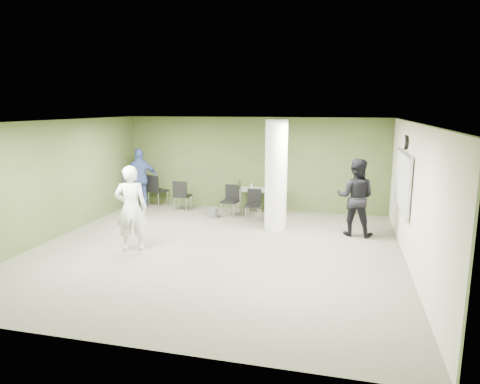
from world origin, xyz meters
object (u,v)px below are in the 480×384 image
(man_blue, at_px, (140,179))
(chair_back_left, at_px, (156,188))
(man_black, at_px, (356,197))
(woman_white, at_px, (131,208))
(folding_table, at_px, (260,191))

(man_blue, bearing_deg, chair_back_left, -167.25)
(man_black, bearing_deg, woman_white, 34.78)
(folding_table, height_order, woman_white, woman_white)
(chair_back_left, relative_size, man_black, 0.53)
(folding_table, xyz_separation_m, man_black, (2.68, -1.59, 0.27))
(chair_back_left, relative_size, man_blue, 0.54)
(man_black, bearing_deg, man_blue, -3.20)
(chair_back_left, height_order, man_blue, man_blue)
(chair_back_left, xyz_separation_m, man_blue, (-0.34, -0.33, 0.34))
(woman_white, relative_size, man_blue, 1.01)
(man_black, xyz_separation_m, man_blue, (-6.37, 1.33, -0.01))
(folding_table, bearing_deg, woman_white, -116.71)
(chair_back_left, distance_m, man_black, 6.26)
(chair_back_left, bearing_deg, woman_white, 127.14)
(woman_white, height_order, man_black, man_black)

